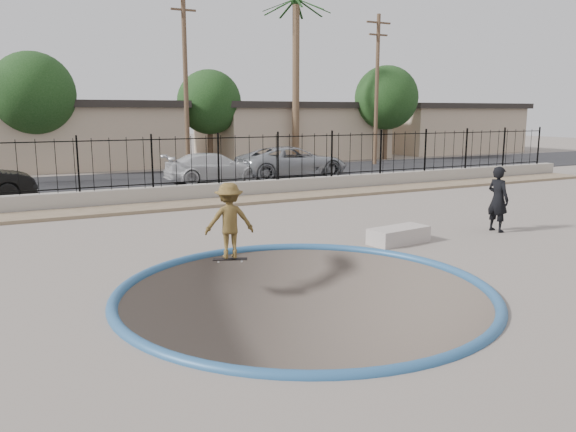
# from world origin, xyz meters

# --- Properties ---
(ground) EXTENTS (120.00, 120.00, 2.20)m
(ground) POSITION_xyz_m (0.00, 12.00, -1.10)
(ground) COLOR slate
(ground) RESTS_ON ground
(bowl_pit) EXTENTS (6.84, 6.84, 1.80)m
(bowl_pit) POSITION_xyz_m (0.00, -1.00, 0.00)
(bowl_pit) COLOR #463C35
(bowl_pit) RESTS_ON ground
(coping_ring) EXTENTS (7.04, 7.04, 0.20)m
(coping_ring) POSITION_xyz_m (0.00, -1.00, 0.00)
(coping_ring) COLOR #285584
(coping_ring) RESTS_ON ground
(rock_strip) EXTENTS (42.00, 1.60, 0.11)m
(rock_strip) POSITION_xyz_m (0.00, 9.20, 0.06)
(rock_strip) COLOR #9A8364
(rock_strip) RESTS_ON ground
(retaining_wall) EXTENTS (42.00, 0.45, 0.60)m
(retaining_wall) POSITION_xyz_m (0.00, 10.30, 0.30)
(retaining_wall) COLOR #9F978C
(retaining_wall) RESTS_ON ground
(fence) EXTENTS (40.00, 0.04, 1.80)m
(fence) POSITION_xyz_m (0.00, 10.30, 1.50)
(fence) COLOR black
(fence) RESTS_ON retaining_wall
(street) EXTENTS (90.00, 8.00, 0.04)m
(street) POSITION_xyz_m (0.00, 17.00, 0.02)
(street) COLOR black
(street) RESTS_ON ground
(house_center) EXTENTS (10.60, 8.60, 3.90)m
(house_center) POSITION_xyz_m (0.00, 26.50, 1.97)
(house_center) COLOR tan
(house_center) RESTS_ON ground
(house_east) EXTENTS (12.60, 8.60, 3.90)m
(house_east) POSITION_xyz_m (14.00, 26.50, 1.97)
(house_east) COLOR tan
(house_east) RESTS_ON ground
(house_east_far) EXTENTS (11.60, 8.60, 3.90)m
(house_east_far) POSITION_xyz_m (28.00, 26.50, 1.97)
(house_east_far) COLOR tan
(house_east_far) RESTS_ON ground
(palm_right) EXTENTS (2.30, 2.30, 10.30)m
(palm_right) POSITION_xyz_m (12.00, 22.00, 7.33)
(palm_right) COLOR brown
(palm_right) RESTS_ON ground
(utility_pole_mid) EXTENTS (1.70, 0.24, 9.50)m
(utility_pole_mid) POSITION_xyz_m (4.00, 19.00, 4.96)
(utility_pole_mid) COLOR #473323
(utility_pole_mid) RESTS_ON ground
(utility_pole_right) EXTENTS (1.70, 0.24, 9.00)m
(utility_pole_right) POSITION_xyz_m (16.00, 19.00, 4.70)
(utility_pole_right) COLOR #473323
(utility_pole_right) RESTS_ON ground
(street_tree_left) EXTENTS (4.32, 4.32, 6.36)m
(street_tree_left) POSITION_xyz_m (-3.00, 23.00, 4.19)
(street_tree_left) COLOR #473323
(street_tree_left) RESTS_ON ground
(street_tree_mid) EXTENTS (3.96, 3.96, 5.83)m
(street_tree_mid) POSITION_xyz_m (7.00, 24.00, 3.84)
(street_tree_mid) COLOR #473323
(street_tree_mid) RESTS_ON ground
(street_tree_right) EXTENTS (4.32, 4.32, 6.36)m
(street_tree_right) POSITION_xyz_m (19.00, 22.00, 4.19)
(street_tree_right) COLOR #473323
(street_tree_right) RESTS_ON ground
(skater) EXTENTS (1.19, 0.84, 1.66)m
(skater) POSITION_xyz_m (-0.46, 1.60, 0.83)
(skater) COLOR olive
(skater) RESTS_ON ground
(skateboard) EXTENTS (0.78, 0.46, 0.07)m
(skateboard) POSITION_xyz_m (-0.46, 1.60, 0.05)
(skateboard) COLOR black
(skateboard) RESTS_ON ground
(videographer) EXTENTS (0.46, 0.68, 1.81)m
(videographer) POSITION_xyz_m (7.29, 1.22, 0.91)
(videographer) COLOR black
(videographer) RESTS_ON ground
(concrete_ledge) EXTENTS (1.68, 0.90, 0.40)m
(concrete_ledge) POSITION_xyz_m (4.00, 1.34, 0.20)
(concrete_ledge) COLOR #AB9F98
(concrete_ledge) RESTS_ON ground
(car_c) EXTENTS (4.75, 2.12, 1.35)m
(car_c) POSITION_xyz_m (4.03, 15.00, 0.71)
(car_c) COLOR silver
(car_c) RESTS_ON street
(car_d) EXTENTS (5.63, 2.74, 1.54)m
(car_d) POSITION_xyz_m (8.11, 15.00, 0.81)
(car_d) COLOR #93969B
(car_d) RESTS_ON street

